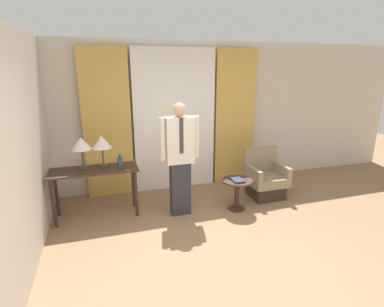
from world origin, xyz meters
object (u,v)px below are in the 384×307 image
side_table (237,189)px  armchair (265,179)px  table_lamp_right (102,143)px  table_lamp_left (81,144)px  bottle_near_edge (120,162)px  desk (95,177)px  book (237,180)px  person (180,156)px

side_table → armchair: bearing=25.3°
table_lamp_right → table_lamp_left: bearing=180.0°
table_lamp_right → side_table: 2.23m
bottle_near_edge → side_table: bottle_near_edge is taller
table_lamp_left → side_table: bearing=-12.5°
table_lamp_right → bottle_near_edge: 0.40m
desk → armchair: size_ratio=1.51×
table_lamp_right → bottle_near_edge: (0.24, -0.15, -0.28)m
desk → armchair: bearing=-2.1°
desk → book: desk is taller
side_table → book: (-0.02, -0.03, 0.18)m
table_lamp_right → book: (2.00, -0.54, -0.62)m
table_lamp_right → side_table: table_lamp_right is taller
table_lamp_left → armchair: bearing=-3.4°
bottle_near_edge → book: (1.76, -0.39, -0.34)m
side_table → person: bearing=171.7°
table_lamp_left → table_lamp_right: bearing=0.0°
armchair → book: (-0.73, -0.36, 0.21)m
table_lamp_left → bottle_near_edge: (0.53, -0.15, -0.28)m
book → bottle_near_edge: bearing=167.5°
person → book: size_ratio=6.92×
desk → person: 1.33m
table_lamp_left → bottle_near_edge: bearing=-16.2°
table_lamp_left → book: (2.29, -0.54, -0.62)m
bottle_near_edge → armchair: bottle_near_edge is taller
armchair → book: bearing=-153.5°
table_lamp_right → person: (1.11, -0.38, -0.19)m
table_lamp_left → table_lamp_right: same height
desk → bottle_near_edge: size_ratio=5.67×
table_lamp_right → book: table_lamp_right is taller
table_lamp_left → person: size_ratio=0.28×
table_lamp_right → armchair: size_ratio=0.57×
desk → table_lamp_left: table_lamp_left is taller
desk → side_table: bearing=-11.4°
armchair → side_table: size_ratio=1.68×
desk → side_table: (2.17, -0.44, -0.30)m
table_lamp_left → bottle_near_edge: table_lamp_left is taller
desk → table_lamp_left: size_ratio=2.65×
table_lamp_left → bottle_near_edge: 0.62m
armchair → table_lamp_right: bearing=176.2°
bottle_near_edge → armchair: 2.55m
table_lamp_left → armchair: 3.13m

